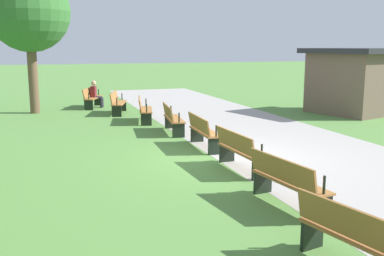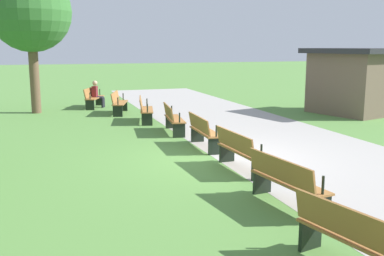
{
  "view_description": "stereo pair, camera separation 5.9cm",
  "coord_description": "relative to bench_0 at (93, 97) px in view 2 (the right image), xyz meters",
  "views": [
    {
      "loc": [
        9.86,
        -4.15,
        2.73
      ],
      "look_at": [
        0.0,
        -0.81,
        0.8
      ],
      "focal_mm": 41.62,
      "sensor_mm": 36.0,
      "label": 1
    },
    {
      "loc": [
        9.88,
        -4.1,
        2.73
      ],
      "look_at": [
        0.0,
        -0.81,
        0.8
      ],
      "focal_mm": 41.62,
      "sensor_mm": 36.0,
      "label": 2
    }
  ],
  "objects": [
    {
      "name": "ground_plane",
      "position": [
        10.27,
        2.04,
        -0.47
      ],
      "size": [
        120.0,
        120.0,
        0.0
      ],
      "primitive_type": "plane",
      "color": "#54843D"
    },
    {
      "name": "path_paving",
      "position": [
        10.27,
        4.28,
        -0.47
      ],
      "size": [
        35.33,
        4.89,
        0.01
      ],
      "primitive_type": "cube",
      "color": "#A39E99",
      "rests_on": "ground"
    },
    {
      "name": "bench_0",
      "position": [
        0.0,
        0.0,
        0.0
      ],
      "size": [
        1.76,
        1.08,
        0.89
      ],
      "rotation": [
        0.0,
        0.0,
        -0.38
      ],
      "color": "#996633",
      "rests_on": "ground"
    },
    {
      "name": "bench_1",
      "position": [
        2.2,
        0.78,
        0.0
      ],
      "size": [
        1.77,
        0.95,
        0.89
      ],
      "rotation": [
        0.0,
        0.0,
        -0.3
      ],
      "color": "#996633",
      "rests_on": "ground"
    },
    {
      "name": "bench_2",
      "position": [
        4.47,
        1.36,
        0.0
      ],
      "size": [
        1.77,
        0.82,
        0.89
      ],
      "rotation": [
        0.0,
        0.0,
        -0.21
      ],
      "color": "#996633",
      "rests_on": "ground"
    },
    {
      "name": "bench_3",
      "position": [
        6.77,
        1.75,
        0.0
      ],
      "size": [
        1.76,
        0.69,
        0.89
      ],
      "rotation": [
        0.0,
        0.0,
        -0.13
      ],
      "color": "#996633",
      "rests_on": "ground"
    },
    {
      "name": "bench_4",
      "position": [
        9.1,
        1.95,
        0.0
      ],
      "size": [
        1.73,
        0.54,
        0.89
      ],
      "rotation": [
        0.0,
        0.0,
        -0.04
      ],
      "color": "#996633",
      "rests_on": "ground"
    },
    {
      "name": "bench_5",
      "position": [
        11.44,
        1.95,
        0.0
      ],
      "size": [
        1.73,
        0.54,
        0.89
      ],
      "rotation": [
        0.0,
        0.0,
        0.04
      ],
      "color": "#996633",
      "rests_on": "ground"
    },
    {
      "name": "bench_6",
      "position": [
        13.77,
        1.75,
        0.0
      ],
      "size": [
        1.76,
        0.69,
        0.89
      ],
      "rotation": [
        0.0,
        0.0,
        0.13
      ],
      "color": "#996633",
      "rests_on": "ground"
    },
    {
      "name": "bench_7",
      "position": [
        16.07,
        1.36,
        0.0
      ],
      "size": [
        1.77,
        0.82,
        0.89
      ],
      "rotation": [
        0.0,
        0.0,
        0.21
      ],
      "color": "#996633",
      "rests_on": "ground"
    },
    {
      "name": "person_seated",
      "position": [
        -0.05,
        0.17,
        0.17
      ],
      "size": [
        0.48,
        0.59,
        1.2
      ],
      "rotation": [
        0.0,
        0.0,
        -0.38
      ],
      "color": "maroon",
      "rests_on": "ground"
    },
    {
      "name": "tree_4",
      "position": [
        0.88,
        -2.41,
        3.57
      ],
      "size": [
        3.22,
        3.22,
        5.68
      ],
      "color": "brown",
      "rests_on": "ground"
    },
    {
      "name": "kiosk",
      "position": [
        5.14,
        9.72,
        0.88
      ],
      "size": [
        3.96,
        3.46,
        2.63
      ],
      "rotation": [
        0.0,
        0.0,
        0.26
      ],
      "color": "brown",
      "rests_on": "ground"
    }
  ]
}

